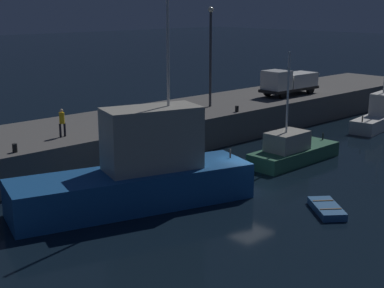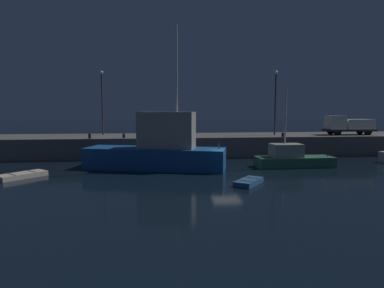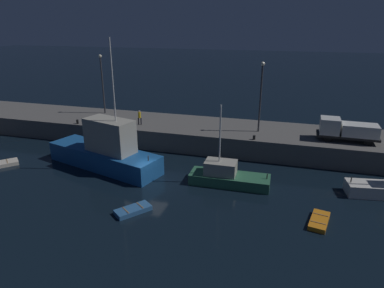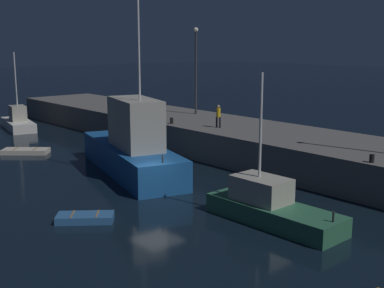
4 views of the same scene
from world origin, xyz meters
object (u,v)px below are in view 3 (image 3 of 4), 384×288
(dockworker, at_px, (140,117))
(fishing_boat_orange, at_px, (227,176))
(utility_truck, at_px, (347,130))
(rowboat_white_mid, at_px, (133,210))
(bollard_west, at_px, (78,122))
(fishing_boat_blue, at_px, (106,151))
(dinghy_orange_near, at_px, (319,221))
(bollard_east, at_px, (105,123))
(bollard_central, at_px, (254,137))
(lamp_post_east, at_px, (261,92))
(lamp_post_west, at_px, (102,80))

(dockworker, bearing_deg, fishing_boat_orange, -34.02)
(fishing_boat_orange, height_order, utility_truck, fishing_boat_orange)
(rowboat_white_mid, bearing_deg, bollard_west, 135.51)
(fishing_boat_blue, distance_m, dockworker, 8.15)
(utility_truck, bearing_deg, dinghy_orange_near, -102.99)
(bollard_east, bearing_deg, bollard_central, -0.90)
(fishing_boat_blue, height_order, dinghy_orange_near, fishing_boat_blue)
(lamp_post_east, xyz_separation_m, bollard_east, (-18.18, -2.77, -4.35))
(fishing_boat_blue, height_order, lamp_post_east, fishing_boat_blue)
(bollard_central, relative_size, bollard_east, 0.96)
(fishing_boat_orange, relative_size, bollard_east, 15.40)
(lamp_post_west, distance_m, utility_truck, 30.76)
(lamp_post_east, relative_size, bollard_east, 16.19)
(rowboat_white_mid, bearing_deg, lamp_post_east, 64.34)
(utility_truck, distance_m, bollard_east, 27.46)
(lamp_post_west, distance_m, lamp_post_east, 21.35)
(dinghy_orange_near, height_order, lamp_post_east, lamp_post_east)
(dockworker, bearing_deg, dinghy_orange_near, -32.43)
(rowboat_white_mid, bearing_deg, fishing_boat_blue, 131.09)
(rowboat_white_mid, distance_m, bollard_west, 19.47)
(lamp_post_east, bearing_deg, bollard_east, -171.34)
(dinghy_orange_near, bearing_deg, lamp_post_west, 148.49)
(rowboat_white_mid, xyz_separation_m, lamp_post_east, (8.00, 16.65, 6.75))
(dockworker, bearing_deg, lamp_post_east, 5.06)
(bollard_east, bearing_deg, bollard_west, -174.55)
(utility_truck, xyz_separation_m, bollard_west, (-30.97, -2.33, -0.96))
(rowboat_white_mid, bearing_deg, fishing_boat_orange, 48.25)
(rowboat_white_mid, height_order, lamp_post_east, lamp_post_east)
(fishing_boat_orange, relative_size, lamp_post_east, 0.95)
(utility_truck, xyz_separation_m, bollard_east, (-27.37, -1.98, -0.98))
(dinghy_orange_near, distance_m, utility_truck, 14.16)
(rowboat_white_mid, xyz_separation_m, bollard_west, (-13.78, 13.54, 2.42))
(dinghy_orange_near, bearing_deg, bollard_west, 158.34)
(dockworker, bearing_deg, fishing_boat_blue, -91.40)
(fishing_boat_blue, xyz_separation_m, dinghy_orange_near, (20.54, -4.92, -1.62))
(lamp_post_west, xyz_separation_m, lamp_post_east, (21.20, -2.55, -0.01))
(fishing_boat_orange, xyz_separation_m, bollard_central, (1.64, 6.62, 1.76))
(lamp_post_east, height_order, bollard_central, lamp_post_east)
(bollard_central, bearing_deg, lamp_post_east, 87.44)
(fishing_boat_orange, height_order, lamp_post_east, lamp_post_east)
(fishing_boat_orange, xyz_separation_m, lamp_post_west, (-19.42, 12.23, 6.14))
(lamp_post_west, distance_m, bollard_east, 7.51)
(bollard_central, xyz_separation_m, bollard_east, (-18.05, 0.28, 0.01))
(rowboat_white_mid, bearing_deg, bollard_east, 126.26)
(fishing_boat_orange, relative_size, rowboat_white_mid, 2.49)
(bollard_central, bearing_deg, bollard_west, -179.85)
(utility_truck, bearing_deg, dockworker, -178.83)
(fishing_boat_blue, xyz_separation_m, fishing_boat_orange, (12.66, -0.41, -0.99))
(bollard_east, bearing_deg, fishing_boat_blue, -60.04)
(dockworker, bearing_deg, bollard_east, -159.05)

